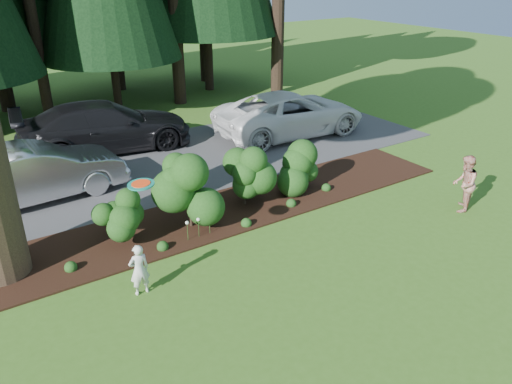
{
  "coord_description": "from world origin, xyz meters",
  "views": [
    {
      "loc": [
        -5.04,
        -7.25,
        6.19
      ],
      "look_at": [
        0.81,
        1.54,
        1.3
      ],
      "focal_mm": 35.0,
      "sensor_mm": 36.0,
      "label": 1
    }
  ],
  "objects": [
    {
      "name": "shrub_row",
      "position": [
        0.77,
        3.14,
        0.81
      ],
      "size": [
        6.53,
        1.6,
        1.61
      ],
      "color": "#1B4214",
      "rests_on": "ground"
    },
    {
      "name": "lily_cluster",
      "position": [
        -0.3,
        2.4,
        0.5
      ],
      "size": [
        0.69,
        0.09,
        0.57
      ],
      "color": "#1B4214",
      "rests_on": "ground"
    },
    {
      "name": "car_white_suv",
      "position": [
        6.44,
        7.61,
        0.85
      ],
      "size": [
        6.12,
        3.16,
        1.65
      ],
      "primitive_type": "imported",
      "rotation": [
        0.0,
        0.0,
        1.5
      ],
      "color": "silver",
      "rests_on": "driveway"
    },
    {
      "name": "adult",
      "position": [
        6.37,
        -0.19,
        0.78
      ],
      "size": [
        0.96,
        0.9,
        1.57
      ],
      "primitive_type": "imported",
      "rotation": [
        0.0,
        0.0,
        3.67
      ],
      "color": "#B02B17",
      "rests_on": "ground"
    },
    {
      "name": "child",
      "position": [
        -2.33,
        1.06,
        0.57
      ],
      "size": [
        0.42,
        0.28,
        1.13
      ],
      "primitive_type": "imported",
      "rotation": [
        0.0,
        0.0,
        3.13
      ],
      "color": "silver",
      "rests_on": "ground"
    },
    {
      "name": "mulch_bed",
      "position": [
        0.0,
        3.25,
        0.03
      ],
      "size": [
        16.0,
        2.5,
        0.05
      ],
      "primitive_type": "cube",
      "color": "black",
      "rests_on": "ground"
    },
    {
      "name": "ground",
      "position": [
        0.0,
        0.0,
        0.0
      ],
      "size": [
        80.0,
        80.0,
        0.0
      ],
      "primitive_type": "plane",
      "color": "#39611B",
      "rests_on": "ground"
    },
    {
      "name": "car_silver_wagon",
      "position": [
        -3.03,
        6.86,
        0.83
      ],
      "size": [
        4.93,
        1.97,
        1.59
      ],
      "primitive_type": "imported",
      "rotation": [
        0.0,
        0.0,
        1.63
      ],
      "color": "#B4B4B9",
      "rests_on": "driveway"
    },
    {
      "name": "car_dark_suv",
      "position": [
        -0.09,
        9.8,
        0.9
      ],
      "size": [
        6.25,
        3.17,
        1.74
      ],
      "primitive_type": "imported",
      "rotation": [
        0.0,
        0.0,
        1.44
      ],
      "color": "black",
      "rests_on": "driveway"
    },
    {
      "name": "frisbee",
      "position": [
        -2.07,
        1.16,
        2.35
      ],
      "size": [
        0.52,
        0.51,
        0.07
      ],
      "color": "#157868",
      "rests_on": "ground"
    },
    {
      "name": "driveway",
      "position": [
        0.0,
        7.5,
        0.01
      ],
      "size": [
        22.0,
        6.0,
        0.03
      ],
      "primitive_type": "cube",
      "color": "#38383A",
      "rests_on": "ground"
    }
  ]
}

